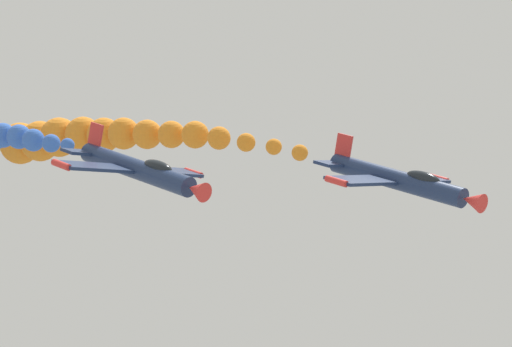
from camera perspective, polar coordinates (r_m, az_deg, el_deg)
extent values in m
cylinder|color=navy|center=(57.29, 7.83, -0.34)|extent=(1.30, 9.00, 1.30)
cone|color=red|center=(54.45, 12.01, -1.51)|extent=(1.23, 1.20, 1.23)
cube|color=navy|center=(57.54, 7.50, -0.35)|extent=(9.05, 1.90, 2.00)
cylinder|color=red|center=(61.25, 10.13, -0.27)|extent=(0.42, 1.40, 0.42)
cylinder|color=red|center=(53.97, 4.52, -0.43)|extent=(0.42, 1.40, 0.42)
cube|color=navy|center=(59.72, 4.85, 0.55)|extent=(3.76, 1.20, 0.93)
cube|color=red|center=(59.66, 4.91, 1.43)|extent=(0.45, 1.10, 1.60)
ellipsoid|color=black|center=(56.18, 9.34, -0.25)|extent=(0.92, 2.20, 0.84)
sphere|color=orange|center=(61.81, 2.47, 1.17)|extent=(1.01, 1.01, 1.01)
sphere|color=orange|center=(63.49, 1.00, 1.50)|extent=(1.02, 1.02, 1.02)
sphere|color=orange|center=(65.04, -0.56, 1.75)|extent=(1.20, 1.20, 1.20)
sphere|color=orange|center=(66.59, -2.08, 1.99)|extent=(1.53, 1.53, 1.53)
sphere|color=orange|center=(68.32, -3.42, 2.18)|extent=(1.86, 1.86, 1.86)
sphere|color=orange|center=(70.08, -4.75, 2.19)|extent=(1.88, 1.88, 1.88)
sphere|color=orange|center=(71.79, -6.11, 2.19)|extent=(2.08, 2.08, 2.08)
sphere|color=orange|center=(73.51, -7.41, 2.23)|extent=(2.30, 2.30, 2.30)
sphere|color=orange|center=(75.45, -8.50, 2.15)|extent=(2.54, 2.54, 2.54)
sphere|color=orange|center=(77.29, -9.65, 2.14)|extent=(2.75, 2.75, 2.75)
sphere|color=orange|center=(79.00, -10.95, 2.01)|extent=(3.01, 3.01, 3.01)
sphere|color=orange|center=(80.99, -11.97, 1.78)|extent=(3.15, 3.15, 3.15)
sphere|color=orange|center=(82.88, -13.04, 1.65)|extent=(3.30, 3.30, 3.30)
cylinder|color=navy|center=(56.07, -6.73, 0.26)|extent=(1.34, 9.00, 1.34)
cone|color=red|center=(52.26, -3.34, -0.93)|extent=(1.28, 1.20, 1.28)
cube|color=navy|center=(56.39, -6.99, 0.25)|extent=(8.94, 1.90, 2.53)
cylinder|color=red|center=(59.37, -3.53, 0.03)|extent=(0.44, 1.40, 0.44)
cylinder|color=red|center=(53.65, -10.83, 0.48)|extent=(0.44, 1.40, 0.44)
cube|color=navy|center=(59.19, -9.07, 1.13)|extent=(3.72, 1.20, 1.15)
cube|color=red|center=(59.16, -8.98, 2.01)|extent=(0.54, 1.10, 1.58)
ellipsoid|color=black|center=(54.64, -5.50, 0.37)|extent=(0.95, 2.20, 0.88)
sphere|color=blue|center=(61.51, -10.49, 1.57)|extent=(0.84, 0.84, 0.84)
sphere|color=blue|center=(63.04, -11.38, 1.67)|extent=(1.12, 1.12, 1.12)
sphere|color=blue|center=(64.49, -12.34, 1.84)|extent=(1.41, 1.41, 1.41)
sphere|color=blue|center=(66.05, -13.11, 2.02)|extent=(1.56, 1.56, 1.56)
sphere|color=blue|center=(67.57, -13.96, 2.08)|extent=(1.60, 1.60, 1.60)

